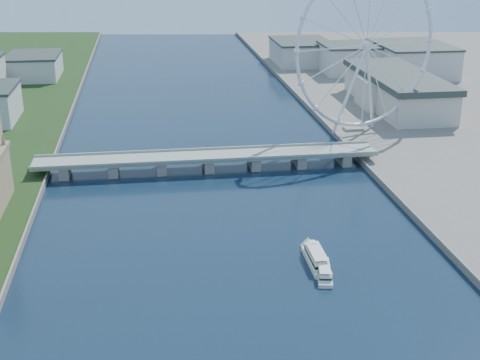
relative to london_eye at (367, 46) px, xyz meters
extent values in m
cube|color=gray|center=(-119.98, -55.08, -59.02)|extent=(220.00, 22.00, 2.00)
cube|color=gray|center=(-209.98, -55.08, -63.77)|extent=(6.00, 20.00, 7.50)
cube|color=gray|center=(-179.98, -55.08, -63.77)|extent=(6.00, 20.00, 7.50)
cube|color=gray|center=(-149.98, -55.08, -63.77)|extent=(6.00, 20.00, 7.50)
cube|color=gray|center=(-119.98, -55.08, -63.77)|extent=(6.00, 20.00, 7.50)
cube|color=gray|center=(-89.98, -55.08, -63.77)|extent=(6.00, 20.00, 7.50)
cube|color=gray|center=(-59.98, -55.08, -63.77)|extent=(6.00, 20.00, 7.50)
cube|color=gray|center=(-29.98, -55.08, -63.77)|extent=(6.00, 20.00, 7.50)
torus|color=silver|center=(0.02, -0.08, 0.48)|extent=(113.60, 39.12, 118.60)
cylinder|color=silver|center=(0.02, -0.08, 0.48)|extent=(7.25, 6.61, 6.00)
cube|color=gray|center=(-2.98, 9.92, -63.52)|extent=(14.00, 10.00, 2.00)
cube|color=beige|center=(-269.98, 244.92, -53.52)|extent=(50.00, 70.00, 22.00)
cube|color=beige|center=(60.02, 224.92, -50.52)|extent=(60.00, 60.00, 28.00)
cube|color=beige|center=(120.02, 204.92, -49.52)|extent=(70.00, 90.00, 30.00)
cube|color=beige|center=(20.02, 284.92, -52.52)|extent=(60.00, 80.00, 24.00)
camera|label=1|loc=(-157.17, -461.22, 76.55)|focal=50.00mm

